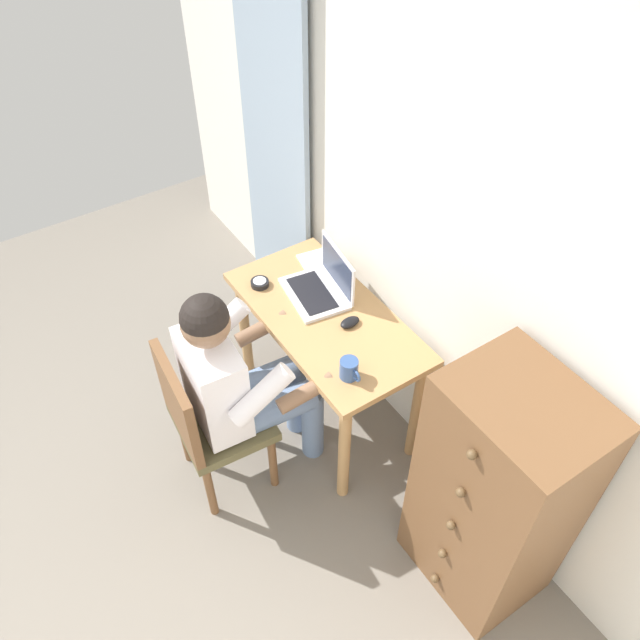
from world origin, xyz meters
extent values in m
cube|color=silver|center=(0.00, 2.20, 1.25)|extent=(4.80, 0.05, 2.50)
cube|color=#8EA3B7|center=(-1.26, 2.13, 1.09)|extent=(0.64, 0.03, 2.18)
cube|color=tan|center=(-0.36, 1.86, 0.70)|extent=(1.06, 0.54, 0.03)
cylinder|color=tan|center=(-0.83, 1.65, 0.34)|extent=(0.06, 0.06, 0.69)
cylinder|color=tan|center=(0.11, 1.65, 0.34)|extent=(0.06, 0.06, 0.69)
cylinder|color=tan|center=(-0.83, 2.07, 0.34)|extent=(0.06, 0.06, 0.69)
cylinder|color=tan|center=(0.11, 2.07, 0.34)|extent=(0.06, 0.06, 0.69)
cube|color=brown|center=(0.72, 1.93, 0.59)|extent=(0.53, 0.43, 1.18)
sphere|color=brown|center=(0.72, 1.70, 0.12)|extent=(0.04, 0.04, 0.04)
sphere|color=brown|center=(0.72, 1.70, 0.35)|extent=(0.04, 0.04, 0.04)
sphere|color=brown|center=(0.72, 1.70, 0.59)|extent=(0.04, 0.04, 0.04)
sphere|color=brown|center=(0.72, 1.70, 0.82)|extent=(0.04, 0.04, 0.04)
sphere|color=brown|center=(0.72, 1.70, 1.06)|extent=(0.04, 0.04, 0.04)
cube|color=brown|center=(-0.30, 1.25, 0.42)|extent=(0.45, 0.43, 0.05)
cube|color=brown|center=(-0.31, 1.07, 0.65)|extent=(0.42, 0.07, 0.42)
cylinder|color=brown|center=(-0.11, 1.39, 0.20)|extent=(0.04, 0.04, 0.39)
cylinder|color=brown|center=(-0.45, 1.42, 0.20)|extent=(0.04, 0.04, 0.39)
cylinder|color=brown|center=(-0.14, 1.07, 0.20)|extent=(0.04, 0.04, 0.39)
cylinder|color=brown|center=(-0.48, 1.10, 0.20)|extent=(0.04, 0.04, 0.39)
cylinder|color=#6B84AD|center=(-0.19, 1.46, 0.46)|extent=(0.17, 0.41, 0.14)
cylinder|color=#6B84AD|center=(-0.37, 1.47, 0.46)|extent=(0.17, 0.41, 0.14)
cylinder|color=#6B84AD|center=(-0.17, 1.66, 0.23)|extent=(0.11, 0.11, 0.46)
cylinder|color=#6B84AD|center=(-0.35, 1.67, 0.23)|extent=(0.11, 0.11, 0.46)
cube|color=white|center=(-0.30, 1.24, 0.69)|extent=(0.37, 0.23, 0.46)
cylinder|color=white|center=(-0.07, 1.35, 0.77)|extent=(0.11, 0.30, 0.25)
cylinder|color=white|center=(-0.51, 1.38, 0.77)|extent=(0.11, 0.30, 0.25)
cylinder|color=#846047|center=(-0.05, 1.55, 0.67)|extent=(0.09, 0.27, 0.11)
cylinder|color=#846047|center=(-0.49, 1.58, 0.67)|extent=(0.09, 0.27, 0.11)
sphere|color=#846047|center=(-0.30, 1.25, 1.05)|extent=(0.20, 0.20, 0.20)
sphere|color=black|center=(-0.30, 1.25, 1.08)|extent=(0.20, 0.20, 0.20)
cube|color=silver|center=(-0.50, 1.88, 0.73)|extent=(0.37, 0.29, 0.02)
cube|color=black|center=(-0.51, 1.87, 0.74)|extent=(0.31, 0.19, 0.00)
cube|color=silver|center=(-0.49, 2.01, 0.85)|extent=(0.34, 0.06, 0.22)
cube|color=#2D3851|center=(-0.49, 2.00, 0.85)|extent=(0.30, 0.05, 0.18)
ellipsoid|color=black|center=(-0.24, 1.91, 0.74)|extent=(0.07, 0.10, 0.03)
cylinder|color=black|center=(-0.71, 1.70, 0.73)|extent=(0.09, 0.09, 0.03)
cylinder|color=silver|center=(-0.71, 1.70, 0.75)|extent=(0.06, 0.06, 0.00)
cube|color=silver|center=(-0.69, 2.02, 0.73)|extent=(0.23, 0.18, 0.01)
cylinder|color=#33518C|center=(0.01, 1.73, 0.77)|extent=(0.08, 0.08, 0.09)
torus|color=#33518C|center=(0.06, 1.73, 0.77)|extent=(0.06, 0.01, 0.06)
camera|label=1|loc=(1.42, 0.65, 2.82)|focal=35.98mm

